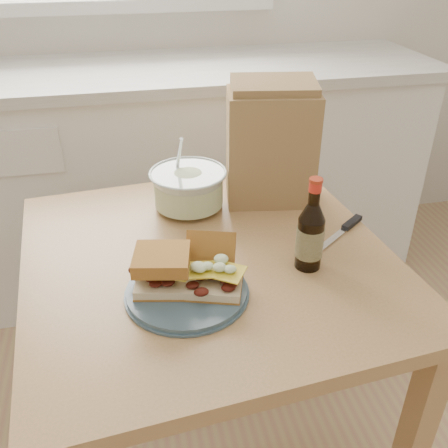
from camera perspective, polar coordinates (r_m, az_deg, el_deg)
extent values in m
cube|color=white|center=(2.19, -10.47, 4.58)|extent=(2.40, 0.60, 0.90)
cube|color=silver|center=(2.03, -11.77, 16.55)|extent=(2.50, 0.64, 0.04)
cube|color=tan|center=(1.22, -1.77, -4.27)|extent=(0.94, 0.94, 0.04)
cube|color=tan|center=(1.37, 20.60, -22.75)|extent=(0.06, 0.06, 0.68)
cube|color=tan|center=(1.72, -17.82, -9.01)|extent=(0.06, 0.06, 0.68)
cube|color=tan|center=(1.83, 6.77, -4.72)|extent=(0.06, 0.06, 0.68)
cylinder|color=#415969|center=(1.08, -4.26, -7.68)|extent=(0.26, 0.26, 0.02)
cube|color=beige|center=(1.08, -6.94, -6.59)|extent=(0.14, 0.13, 0.02)
cube|color=yellow|center=(1.06, -7.06, -5.04)|extent=(0.08, 0.08, 0.00)
cube|color=#AA682D|center=(1.05, -7.14, -4.02)|extent=(0.14, 0.13, 0.03)
cube|color=beige|center=(1.07, -1.08, -6.88)|extent=(0.14, 0.13, 0.02)
cube|color=yellow|center=(1.05, -1.10, -5.34)|extent=(0.08, 0.08, 0.00)
cube|color=#AA682D|center=(1.10, -1.54, -3.33)|extent=(0.13, 0.10, 0.10)
cone|color=silver|center=(1.38, -4.07, 3.86)|extent=(0.21, 0.21, 0.11)
cylinder|color=white|center=(1.39, -4.06, 3.68)|extent=(0.19, 0.19, 0.07)
torus|color=silver|center=(1.36, -4.15, 5.87)|extent=(0.21, 0.21, 0.01)
cylinder|color=silver|center=(1.37, -5.21, 7.60)|extent=(0.02, 0.09, 0.14)
cylinder|color=black|center=(1.15, 9.74, -2.17)|extent=(0.06, 0.06, 0.13)
cone|color=black|center=(1.11, 10.11, 1.39)|extent=(0.06, 0.06, 0.04)
cylinder|color=black|center=(1.09, 10.33, 3.49)|extent=(0.03, 0.03, 0.05)
cylinder|color=red|center=(1.08, 10.40, 4.20)|extent=(0.03, 0.03, 0.02)
cylinder|color=#B53A21|center=(1.07, 10.48, 4.94)|extent=(0.03, 0.03, 0.01)
cylinder|color=#33391C|center=(1.15, 9.76, -1.97)|extent=(0.06, 0.06, 0.07)
cube|color=silver|center=(1.29, 12.51, -1.51)|extent=(0.12, 0.10, 0.00)
cube|color=black|center=(1.36, 14.41, 0.16)|extent=(0.07, 0.06, 0.01)
cube|color=#957248|center=(1.40, 5.38, 8.69)|extent=(0.26, 0.19, 0.31)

